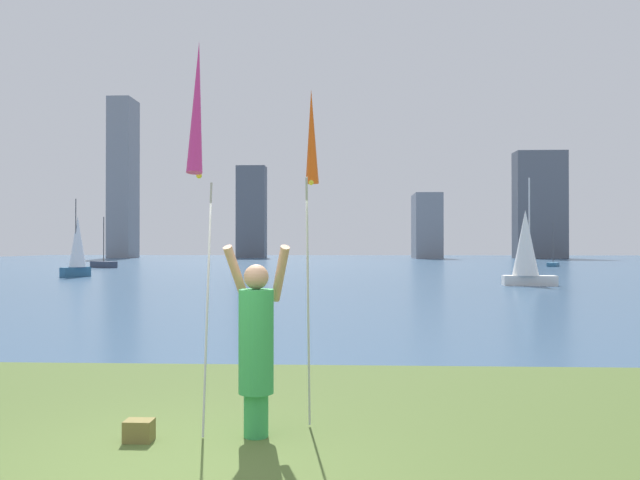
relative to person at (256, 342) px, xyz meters
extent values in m
cube|color=#335170|center=(-0.61, 61.52, -1.06)|extent=(120.00, 115.12, 0.12)
cube|color=#232D14|center=(-0.61, 3.96, -1.03)|extent=(120.00, 0.70, 0.02)
cylinder|color=green|center=(0.00, -0.01, -0.77)|extent=(0.26, 0.26, 0.46)
cylinder|color=green|center=(0.00, -0.01, 0.01)|extent=(0.37, 0.37, 1.10)
sphere|color=tan|center=(0.00, -0.01, 0.69)|extent=(0.27, 0.27, 0.27)
cylinder|color=tan|center=(-0.24, 0.14, 0.72)|extent=(0.27, 0.43, 0.63)
cylinder|color=tan|center=(0.24, 0.14, 0.72)|extent=(0.27, 0.43, 0.63)
cylinder|color=#B2B2B7|center=(-0.55, 0.09, 0.37)|extent=(0.02, 0.41, 2.72)
cone|color=#D83399|center=(-0.55, -0.40, 2.44)|extent=(0.16, 0.35, 1.40)
sphere|color=yellow|center=(-0.55, -0.30, 1.75)|extent=(0.06, 0.06, 0.06)
cylinder|color=#B2B2B7|center=(0.55, 0.09, 0.38)|extent=(0.02, 0.57, 2.72)
cone|color=#F25919|center=(0.55, 0.75, 2.32)|extent=(0.16, 0.38, 1.12)
sphere|color=yellow|center=(0.55, 0.64, 1.76)|extent=(0.06, 0.06, 0.06)
cube|color=olive|center=(-1.19, -0.22, -0.89)|extent=(0.29, 0.21, 0.22)
cube|color=#2D6084|center=(20.49, 53.36, -0.82)|extent=(1.74, 2.35, 0.37)
cylinder|color=#47474C|center=(20.49, 53.36, 1.27)|extent=(0.07, 0.07, 3.81)
cube|color=#2D6084|center=(-16.35, 32.25, -0.69)|extent=(1.30, 2.13, 0.64)
cylinder|color=#47474C|center=(-16.35, 32.25, 1.81)|extent=(0.06, 0.06, 4.36)
cone|color=white|center=(-16.29, 32.39, 1.28)|extent=(1.37, 1.37, 3.29)
cube|color=silver|center=(10.13, 25.14, -0.75)|extent=(2.65, 1.11, 0.50)
cylinder|color=silver|center=(10.13, 25.14, 1.97)|extent=(0.08, 0.08, 4.93)
cone|color=white|center=(9.93, 25.16, 1.16)|extent=(1.39, 1.39, 3.31)
cube|color=#333D51|center=(-20.93, 48.27, -0.71)|extent=(2.87, 2.32, 0.58)
cylinder|color=#47474C|center=(-20.93, 48.27, 1.57)|extent=(0.09, 0.09, 4.00)
cube|color=gray|center=(-34.91, 91.15, 11.69)|extent=(3.59, 5.25, 25.38)
cube|color=#565B66|center=(-14.41, 92.25, 6.32)|extent=(4.58, 3.23, 14.65)
cube|color=gray|center=(13.13, 89.53, 3.94)|extent=(4.04, 7.38, 9.89)
cube|color=#565B66|center=(30.55, 90.48, 7.22)|extent=(7.59, 3.69, 16.45)
camera|label=1|loc=(0.97, -6.59, 1.03)|focal=34.91mm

